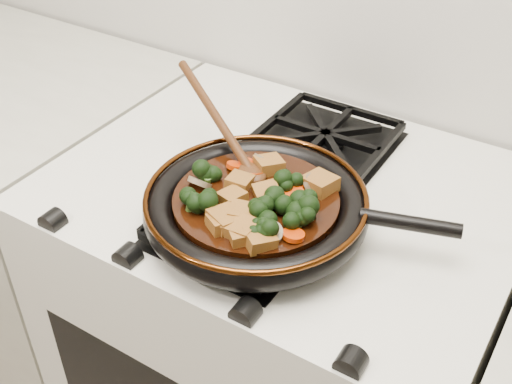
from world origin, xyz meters
The scene contains 38 objects.
stove centered at (0.00, 1.69, 0.45)m, with size 0.76×0.60×0.90m, color silver.
burner_grate_front centered at (0.00, 1.55, 0.91)m, with size 0.23×0.23×0.03m, color black, non-canonical shape.
burner_grate_back centered at (0.00, 1.83, 0.91)m, with size 0.23×0.23×0.03m, color black, non-canonical shape.
skillet centered at (0.02, 1.57, 0.94)m, with size 0.45×0.33×0.05m.
braising_sauce centered at (0.02, 1.57, 0.95)m, with size 0.24×0.24×0.02m, color black.
tofu_cube_0 centered at (0.00, 1.64, 0.97)m, with size 0.04×0.04×0.02m, color brown.
tofu_cube_1 centered at (-0.01, 1.54, 0.97)m, with size 0.03×0.03×0.02m, color brown.
tofu_cube_2 centered at (0.05, 1.48, 0.97)m, with size 0.04×0.04×0.02m, color brown.
tofu_cube_3 centered at (0.08, 1.48, 0.97)m, with size 0.04×0.04×0.02m, color brown.
tofu_cube_4 centered at (0.03, 1.52, 0.97)m, with size 0.04×0.04×0.02m, color brown.
tofu_cube_5 centered at (0.05, 1.49, 0.97)m, with size 0.04×0.04×0.02m, color brown.
tofu_cube_6 centered at (-0.02, 1.58, 0.97)m, with size 0.03×0.04×0.02m, color brown.
tofu_cube_7 centered at (0.01, 1.49, 0.97)m, with size 0.04×0.04×0.02m, color brown.
tofu_cube_8 centered at (0.09, 1.64, 0.97)m, with size 0.04×0.04×0.02m, color brown.
tofu_cube_9 centered at (0.03, 1.58, 0.97)m, with size 0.04×0.03×0.02m, color brown.
tofu_cube_10 centered at (0.01, 1.48, 0.97)m, with size 0.04×0.03×0.02m, color brown.
broccoli_floret_0 centered at (0.05, 1.54, 0.97)m, with size 0.05×0.05×0.05m, color black, non-canonical shape.
broccoli_floret_1 centered at (-0.03, 1.51, 0.97)m, with size 0.06×0.06×0.05m, color black, non-canonical shape.
broccoli_floret_2 centered at (0.08, 1.48, 0.97)m, with size 0.06×0.06×0.05m, color black, non-canonical shape.
broccoli_floret_3 centered at (0.06, 1.51, 0.97)m, with size 0.06×0.06×0.05m, color black, non-canonical shape.
broccoli_floret_4 centered at (-0.06, 1.56, 0.97)m, with size 0.06×0.06×0.05m, color black, non-canonical shape.
broccoli_floret_5 centered at (0.04, 1.61, 0.97)m, with size 0.06×0.06×0.05m, color black, non-canonical shape.
broccoli_floret_6 centered at (0.06, 1.56, 0.97)m, with size 0.06×0.06×0.05m, color black, non-canonical shape.
broccoli_floret_7 centered at (0.09, 1.58, 0.97)m, with size 0.06×0.06×0.05m, color black, non-canonical shape.
broccoli_floret_8 centered at (0.10, 1.54, 0.97)m, with size 0.06×0.06×0.05m, color black, non-canonical shape.
broccoli_floret_9 centered at (-0.05, 1.49, 0.97)m, with size 0.05×0.05×0.05m, color black, non-canonical shape.
carrot_coin_0 centered at (-0.05, 1.61, 0.96)m, with size 0.03×0.03×0.01m, color #BD2F05.
carrot_coin_1 centered at (0.06, 1.60, 0.96)m, with size 0.03×0.03×0.01m, color #BD2F05.
carrot_coin_2 centered at (0.11, 1.52, 0.96)m, with size 0.03×0.03×0.01m, color #BD2F05.
carrot_coin_3 centered at (0.05, 1.62, 0.96)m, with size 0.03×0.03×0.01m, color #BD2F05.
carrot_coin_4 centered at (-0.01, 1.61, 0.96)m, with size 0.03×0.03×0.01m, color #BD2F05.
carrot_coin_5 centered at (-0.03, 1.63, 0.96)m, with size 0.03×0.03×0.01m, color #BD2F05.
mushroom_slice_0 centered at (-0.07, 1.55, 0.97)m, with size 0.04×0.04×0.01m, color #796546.
mushroom_slice_1 centered at (-0.02, 1.65, 0.97)m, with size 0.03×0.03×0.01m, color #796546.
mushroom_slice_2 centered at (0.08, 1.63, 0.97)m, with size 0.04×0.04×0.01m, color #796546.
mushroom_slice_3 centered at (0.08, 1.50, 0.97)m, with size 0.04×0.04×0.01m, color #796546.
mushroom_slice_4 centered at (0.08, 1.50, 0.97)m, with size 0.03×0.03×0.01m, color #796546.
wooden_spoon centered at (-0.08, 1.65, 0.99)m, with size 0.16×0.11×0.27m.
Camera 1 is at (0.41, 0.94, 1.53)m, focal length 45.00 mm.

